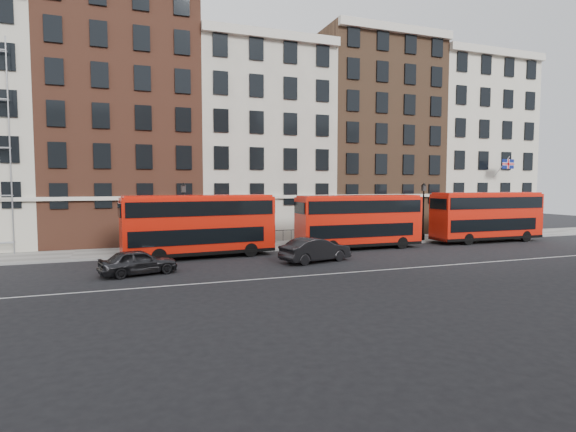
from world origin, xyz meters
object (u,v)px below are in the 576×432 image
object	(u,v)px
bus_d	(487,215)
bus_b	(199,224)
car_rear	(138,262)
car_front	(316,250)
traffic_light	(522,213)
bus_c	(359,220)

from	to	relation	value
bus_d	bus_b	bearing A→B (deg)	-179.65
car_rear	car_front	world-z (taller)	car_front
bus_d	car_front	distance (m)	19.67
car_rear	traffic_light	size ratio (longest dim) A/B	1.36
traffic_light	car_front	bearing A→B (deg)	-166.66
car_front	bus_d	bearing A→B (deg)	-91.83
car_front	traffic_light	bearing A→B (deg)	-91.53
car_rear	car_front	xyz separation A→B (m)	(11.59, 0.51, 0.08)
bus_b	car_rear	size ratio (longest dim) A/B	2.48
bus_b	bus_c	distance (m)	13.04
bus_d	bus_c	bearing A→B (deg)	-179.66
bus_d	car_front	world-z (taller)	bus_d
car_rear	car_front	distance (m)	11.60
bus_c	car_rear	bearing A→B (deg)	-164.25
bus_c	bus_d	size ratio (longest dim) A/B	0.96
bus_c	traffic_light	xyz separation A→B (m)	(19.19, 1.50, 0.07)
car_front	traffic_light	distance (m)	25.71
bus_c	bus_d	bearing A→B (deg)	-0.09
car_rear	traffic_light	xyz separation A→B (m)	(36.56, 6.43, 1.69)
bus_c	traffic_light	world-z (taller)	bus_c
bus_c	car_front	distance (m)	7.44
bus_d	car_front	bearing A→B (deg)	-166.63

